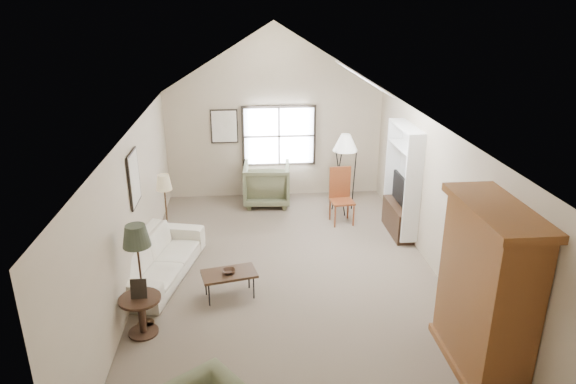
{
  "coord_description": "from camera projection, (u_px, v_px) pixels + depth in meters",
  "views": [
    {
      "loc": [
        -0.7,
        -7.59,
        4.42
      ],
      "look_at": [
        0.0,
        0.4,
        1.4
      ],
      "focal_mm": 32.0,
      "sensor_mm": 36.0,
      "label": 1
    }
  ],
  "objects": [
    {
      "name": "room_shell",
      "position": [
        290.0,
        87.0,
        7.55
      ],
      "size": [
        5.01,
        8.01,
        4.0
      ],
      "color": "#736252",
      "rests_on": "ground"
    },
    {
      "name": "window",
      "position": [
        279.0,
        136.0,
        11.87
      ],
      "size": [
        1.72,
        0.08,
        1.42
      ],
      "primitive_type": "cube",
      "color": "black",
      "rests_on": "room_shell"
    },
    {
      "name": "skylight",
      "position": [
        363.0,
        76.0,
        8.5
      ],
      "size": [
        0.8,
        1.2,
        0.52
      ],
      "primitive_type": null,
      "color": "white",
      "rests_on": "room_shell"
    },
    {
      "name": "wall_art",
      "position": [
        182.0,
        150.0,
        9.73
      ],
      "size": [
        1.97,
        3.71,
        0.88
      ],
      "color": "black",
      "rests_on": "room_shell"
    },
    {
      "name": "armoire",
      "position": [
        486.0,
        290.0,
        6.24
      ],
      "size": [
        0.6,
        1.5,
        2.2
      ],
      "primitive_type": "cube",
      "color": "brown",
      "rests_on": "ground"
    },
    {
      "name": "tv_alcove",
      "position": [
        402.0,
        179.0,
        9.96
      ],
      "size": [
        0.32,
        1.3,
        2.1
      ],
      "primitive_type": "cube",
      "color": "white",
      "rests_on": "ground"
    },
    {
      "name": "media_console",
      "position": [
        398.0,
        219.0,
        10.26
      ],
      "size": [
        0.34,
        1.18,
        0.6
      ],
      "primitive_type": "cube",
      "color": "#382316",
      "rests_on": "ground"
    },
    {
      "name": "tv_panel",
      "position": [
        401.0,
        190.0,
        10.04
      ],
      "size": [
        0.05,
        0.9,
        0.55
      ],
      "primitive_type": "cube",
      "color": "black",
      "rests_on": "media_console"
    },
    {
      "name": "sofa",
      "position": [
        159.0,
        258.0,
        8.62
      ],
      "size": [
        1.42,
        2.45,
        0.67
      ],
      "primitive_type": "imported",
      "rotation": [
        0.0,
        0.0,
        1.33
      ],
      "color": "#EEE7CE",
      "rests_on": "ground"
    },
    {
      "name": "armchair_far",
      "position": [
        267.0,
        184.0,
        11.69
      ],
      "size": [
        1.09,
        1.12,
        0.96
      ],
      "primitive_type": "imported",
      "rotation": [
        0.0,
        0.0,
        3.08
      ],
      "color": "#656C4B",
      "rests_on": "ground"
    },
    {
      "name": "coffee_table",
      "position": [
        230.0,
        285.0,
        8.06
      ],
      "size": [
        0.92,
        0.64,
        0.43
      ],
      "primitive_type": "cube",
      "rotation": [
        0.0,
        0.0,
        0.22
      ],
      "color": "#3B2318",
      "rests_on": "ground"
    },
    {
      "name": "bowl",
      "position": [
        229.0,
        271.0,
        7.97
      ],
      "size": [
        0.24,
        0.24,
        0.05
      ],
      "primitive_type": "imported",
      "rotation": [
        0.0,
        0.0,
        0.22
      ],
      "color": "#311E14",
      "rests_on": "coffee_table"
    },
    {
      "name": "side_table",
      "position": [
        142.0,
        316.0,
        7.14
      ],
      "size": [
        0.7,
        0.7,
        0.58
      ],
      "primitive_type": "cylinder",
      "rotation": [
        0.0,
        0.0,
        -0.24
      ],
      "color": "#331C15",
      "rests_on": "ground"
    },
    {
      "name": "side_chair",
      "position": [
        342.0,
        197.0,
        10.61
      ],
      "size": [
        0.5,
        0.5,
        1.18
      ],
      "primitive_type": "cube",
      "rotation": [
        0.0,
        0.0,
        0.1
      ],
      "color": "brown",
      "rests_on": "ground"
    },
    {
      "name": "tripod_lamp",
      "position": [
        344.0,
        173.0,
        11.06
      ],
      "size": [
        0.66,
        0.66,
        1.8
      ],
      "primitive_type": null,
      "rotation": [
        0.0,
        0.0,
        -0.31
      ],
      "color": "silver",
      "rests_on": "ground"
    },
    {
      "name": "dark_lamp",
      "position": [
        141.0,
        276.0,
        7.15
      ],
      "size": [
        0.46,
        0.46,
        1.61
      ],
      "primitive_type": null,
      "rotation": [
        0.0,
        0.0,
        -0.24
      ],
      "color": "#252B1E",
      "rests_on": "ground"
    },
    {
      "name": "tan_lamp",
      "position": [
        166.0,
        210.0,
        9.6
      ],
      "size": [
        0.35,
        0.35,
        1.44
      ],
      "primitive_type": null,
      "rotation": [
        0.0,
        0.0,
        -0.24
      ],
      "color": "tan",
      "rests_on": "ground"
    }
  ]
}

